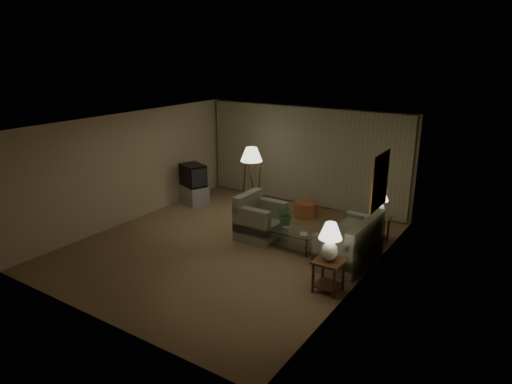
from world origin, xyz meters
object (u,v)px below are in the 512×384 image
(coffee_table, at_px, (292,236))
(tv_cabinet, at_px, (194,194))
(sofa, at_px, (350,244))
(ottoman, at_px, (306,209))
(side_table_far, at_px, (378,225))
(floor_lamp, at_px, (252,179))
(table_lamp_near, at_px, (330,238))
(table_lamp_far, at_px, (380,200))
(armchair, at_px, (261,221))
(crt_tv, at_px, (193,175))
(side_table_near, at_px, (329,270))
(vase, at_px, (286,225))

(coffee_table, bearing_deg, tv_cabinet, 162.59)
(coffee_table, bearing_deg, sofa, 4.47)
(coffee_table, height_order, ottoman, coffee_table)
(sofa, relative_size, side_table_far, 2.88)
(floor_lamp, relative_size, ottoman, 2.91)
(sofa, relative_size, table_lamp_near, 2.45)
(table_lamp_far, xyz_separation_m, tv_cabinet, (-5.20, -0.17, -0.73))
(coffee_table, height_order, tv_cabinet, tv_cabinet)
(armchair, distance_m, table_lamp_near, 2.76)
(armchair, relative_size, ottoman, 1.61)
(side_table_far, relative_size, crt_tv, 0.71)
(side_table_near, relative_size, tv_cabinet, 0.61)
(coffee_table, distance_m, crt_tv, 3.99)
(crt_tv, xyz_separation_m, ottoman, (3.13, 0.73, -0.60))
(table_lamp_far, distance_m, floor_lamp, 3.44)
(table_lamp_far, bearing_deg, sofa, -96.84)
(table_lamp_near, relative_size, crt_tv, 0.84)
(coffee_table, bearing_deg, floor_lamp, 144.08)
(sofa, xyz_separation_m, side_table_near, (0.15, -1.35, 0.03))
(armchair, distance_m, crt_tv, 3.11)
(armchair, xyz_separation_m, side_table_far, (2.31, 1.22, -0.00))
(sofa, distance_m, vase, 1.44)
(armchair, relative_size, side_table_near, 1.60)
(crt_tv, height_order, ottoman, crt_tv)
(side_table_far, distance_m, coffee_table, 1.97)
(table_lamp_far, bearing_deg, table_lamp_near, -90.00)
(tv_cabinet, relative_size, vase, 6.16)
(floor_lamp, bearing_deg, ottoman, 18.36)
(table_lamp_near, xyz_separation_m, table_lamp_far, (0.00, 2.60, -0.04))
(armchair, distance_m, side_table_near, 2.69)
(ottoman, height_order, vase, vase)
(floor_lamp, bearing_deg, armchair, -49.59)
(table_lamp_near, bearing_deg, floor_lamp, 141.80)
(sofa, height_order, tv_cabinet, sofa)
(armchair, distance_m, ottoman, 1.81)
(armchair, relative_size, crt_tv, 1.13)
(table_lamp_near, distance_m, table_lamp_far, 2.60)
(ottoman, bearing_deg, floor_lamp, -161.64)
(table_lamp_near, bearing_deg, ottoman, 123.20)
(table_lamp_near, bearing_deg, side_table_near, -90.00)
(side_table_far, relative_size, table_lamp_far, 0.94)
(side_table_near, relative_size, table_lamp_near, 0.85)
(sofa, height_order, table_lamp_near, table_lamp_near)
(sofa, bearing_deg, coffee_table, -84.14)
(sofa, distance_m, table_lamp_far, 1.40)
(table_lamp_far, distance_m, vase, 2.13)
(table_lamp_near, distance_m, tv_cabinet, 5.79)
(table_lamp_near, relative_size, floor_lamp, 0.41)
(side_table_far, xyz_separation_m, crt_tv, (-5.20, -0.17, 0.40))
(side_table_near, bearing_deg, vase, 141.62)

